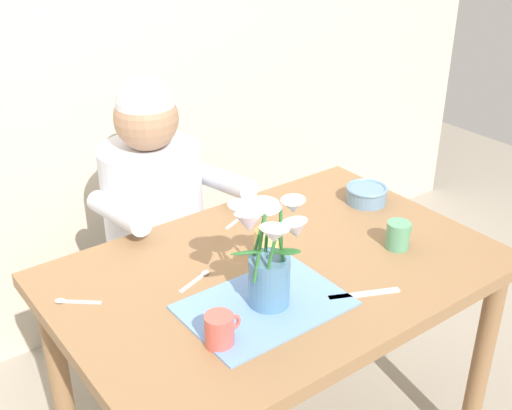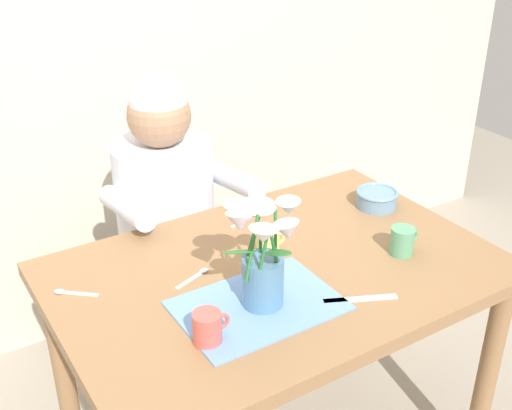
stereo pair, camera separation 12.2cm
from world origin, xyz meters
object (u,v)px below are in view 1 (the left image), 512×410
(seated_person, at_px, (156,237))
(ceramic_bowl, at_px, (367,194))
(ceramic_mug, at_px, (398,235))
(coffee_cup, at_px, (220,330))
(dinner_knife, at_px, (364,294))
(flower_vase, at_px, (267,252))
(tea_cup, at_px, (267,243))

(seated_person, distance_m, ceramic_bowl, 0.74)
(seated_person, xyz_separation_m, ceramic_mug, (0.39, -0.74, 0.22))
(ceramic_mug, xyz_separation_m, coffee_cup, (-0.65, -0.05, 0.00))
(ceramic_bowl, height_order, dinner_knife, ceramic_bowl)
(seated_person, height_order, flower_vase, seated_person)
(ceramic_bowl, xyz_separation_m, dinner_knife, (-0.38, -0.37, -0.03))
(seated_person, distance_m, coffee_cup, 0.86)
(dinner_knife, bearing_deg, flower_vase, 177.45)
(tea_cup, bearing_deg, flower_vase, -127.56)
(flower_vase, relative_size, ceramic_bowl, 2.13)
(flower_vase, distance_m, ceramic_bowl, 0.67)
(ceramic_mug, height_order, tea_cup, same)
(dinner_knife, xyz_separation_m, ceramic_mug, (0.25, 0.11, 0.04))
(flower_vase, xyz_separation_m, ceramic_mug, (0.47, -0.00, -0.11))
(ceramic_mug, bearing_deg, tea_cup, 149.91)
(ceramic_bowl, xyz_separation_m, coffee_cup, (-0.78, -0.31, 0.01))
(tea_cup, bearing_deg, seated_person, 96.47)
(coffee_cup, distance_m, tea_cup, 0.40)
(seated_person, distance_m, tea_cup, 0.60)
(flower_vase, xyz_separation_m, tea_cup, (0.14, 0.19, -0.11))
(ceramic_bowl, bearing_deg, seated_person, 137.18)
(dinner_knife, distance_m, coffee_cup, 0.41)
(coffee_cup, relative_size, tea_cup, 1.00)
(seated_person, height_order, dinner_knife, seated_person)
(flower_vase, relative_size, dinner_knife, 1.53)
(flower_vase, bearing_deg, dinner_knife, -27.33)
(flower_vase, bearing_deg, tea_cup, 52.44)
(flower_vase, xyz_separation_m, dinner_knife, (0.23, -0.12, -0.15))
(ceramic_bowl, relative_size, coffee_cup, 1.46)
(seated_person, relative_size, flower_vase, 3.91)
(seated_person, xyz_separation_m, tea_cup, (0.06, -0.55, 0.22))
(seated_person, height_order, coffee_cup, seated_person)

